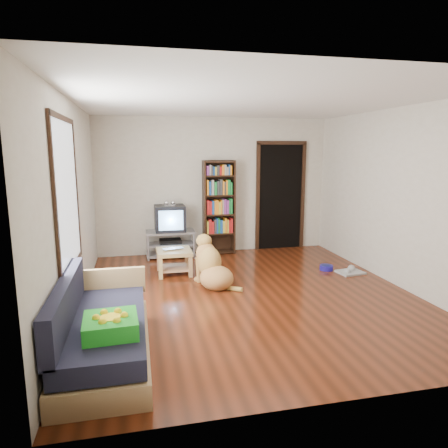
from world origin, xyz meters
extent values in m
plane|color=#57210F|center=(0.00, 0.00, 0.00)|extent=(5.00, 5.00, 0.00)
plane|color=white|center=(0.00, 0.00, 2.60)|extent=(5.00, 5.00, 0.00)
plane|color=beige|center=(0.00, 2.50, 1.30)|extent=(4.50, 0.00, 4.50)
plane|color=beige|center=(0.00, -2.50, 1.30)|extent=(4.50, 0.00, 4.50)
plane|color=beige|center=(-2.25, 0.00, 1.30)|extent=(0.00, 5.00, 5.00)
plane|color=beige|center=(2.25, 0.00, 1.30)|extent=(0.00, 5.00, 5.00)
cube|color=green|center=(-1.75, -1.75, 0.50)|extent=(0.48, 0.48, 0.15)
imported|color=silver|center=(-0.93, 1.15, 0.41)|extent=(0.38, 0.30, 0.03)
cylinder|color=navy|center=(1.59, 0.83, 0.04)|extent=(0.22, 0.22, 0.08)
cube|color=#AAAAAA|center=(1.89, 0.58, 0.01)|extent=(0.44, 0.37, 0.03)
cube|color=white|center=(-2.23, -0.50, 1.50)|extent=(0.02, 1.30, 1.60)
cube|color=black|center=(-2.23, -0.50, 2.32)|extent=(0.03, 1.42, 0.06)
cube|color=black|center=(-2.23, -0.50, 0.68)|extent=(0.03, 1.42, 0.06)
cube|color=black|center=(-2.23, -1.20, 1.50)|extent=(0.03, 0.06, 1.70)
cube|color=black|center=(-2.23, 0.20, 1.50)|extent=(0.03, 0.06, 1.70)
cube|color=black|center=(1.35, 2.48, 1.05)|extent=(0.90, 0.02, 2.10)
cube|color=black|center=(0.87, 2.47, 1.05)|extent=(0.07, 0.05, 2.14)
cube|color=black|center=(1.83, 2.47, 1.05)|extent=(0.07, 0.05, 2.14)
cube|color=black|center=(1.35, 2.47, 2.13)|extent=(1.03, 0.05, 0.07)
cube|color=#99999E|center=(-0.90, 2.25, 0.48)|extent=(0.90, 0.45, 0.04)
cube|color=#99999E|center=(-0.90, 2.25, 0.25)|extent=(0.86, 0.42, 0.03)
cube|color=#99999E|center=(-0.90, 2.25, 0.06)|extent=(0.90, 0.45, 0.04)
cylinder|color=#99999E|center=(-1.32, 2.05, 0.25)|extent=(0.04, 0.04, 0.50)
cylinder|color=#99999E|center=(-0.48, 2.05, 0.25)|extent=(0.04, 0.04, 0.50)
cylinder|color=#99999E|center=(-1.32, 2.45, 0.25)|extent=(0.04, 0.04, 0.50)
cylinder|color=#99999E|center=(-0.48, 2.45, 0.25)|extent=(0.04, 0.04, 0.50)
cube|color=black|center=(-0.90, 2.25, 0.30)|extent=(0.40, 0.30, 0.07)
cube|color=black|center=(-0.90, 2.25, 0.74)|extent=(0.55, 0.48, 0.48)
cube|color=black|center=(-0.90, 2.45, 0.74)|extent=(0.40, 0.14, 0.36)
cube|color=#8CBFF2|center=(-0.90, 2.00, 0.74)|extent=(0.44, 0.02, 0.36)
cube|color=silver|center=(-0.90, 2.20, 0.99)|extent=(0.20, 0.07, 0.02)
sphere|color=silver|center=(-0.96, 2.20, 1.04)|extent=(0.09, 0.09, 0.09)
sphere|color=silver|center=(-0.84, 2.20, 1.04)|extent=(0.09, 0.09, 0.09)
cube|color=black|center=(-0.23, 2.34, 0.90)|extent=(0.03, 0.30, 1.80)
cube|color=black|center=(0.34, 2.34, 0.90)|extent=(0.03, 0.30, 1.80)
cube|color=black|center=(0.05, 2.48, 0.90)|extent=(0.60, 0.02, 1.80)
cube|color=black|center=(0.05, 2.34, 0.03)|extent=(0.56, 0.28, 0.02)
cube|color=black|center=(0.05, 2.34, 0.40)|extent=(0.56, 0.28, 0.03)
cube|color=black|center=(0.05, 2.34, 0.77)|extent=(0.56, 0.28, 0.02)
cube|color=black|center=(0.05, 2.34, 1.14)|extent=(0.56, 0.28, 0.02)
cube|color=black|center=(0.05, 2.34, 1.51)|extent=(0.56, 0.28, 0.02)
cube|color=black|center=(0.05, 2.34, 1.77)|extent=(0.56, 0.28, 0.02)
cube|color=tan|center=(-1.83, -1.40, 0.11)|extent=(0.80, 1.80, 0.22)
cube|color=#1E1E2D|center=(-1.83, -1.40, 0.33)|extent=(0.74, 1.74, 0.18)
cube|color=#1E1E2D|center=(-2.17, -1.40, 0.60)|extent=(0.12, 1.74, 0.40)
cube|color=tan|center=(-1.83, -0.54, 0.50)|extent=(0.80, 0.06, 0.30)
cube|color=tan|center=(-0.93, 1.18, 0.37)|extent=(0.55, 0.55, 0.06)
cube|color=tan|center=(-0.93, 1.18, 0.10)|extent=(0.45, 0.45, 0.03)
cube|color=tan|center=(-1.17, 0.94, 0.17)|extent=(0.06, 0.06, 0.34)
cube|color=tan|center=(-0.70, 0.94, 0.17)|extent=(0.06, 0.06, 0.34)
cube|color=tan|center=(-1.17, 1.41, 0.17)|extent=(0.06, 0.06, 0.34)
cube|color=tan|center=(-0.70, 1.41, 0.17)|extent=(0.06, 0.06, 0.34)
ellipsoid|color=#B88346|center=(-0.39, 0.36, 0.15)|extent=(0.65, 0.67, 0.36)
ellipsoid|color=tan|center=(-0.47, 0.54, 0.34)|extent=(0.47, 0.49, 0.47)
ellipsoid|color=tan|center=(-0.50, 0.62, 0.46)|extent=(0.39, 0.37, 0.34)
ellipsoid|color=#B48C45|center=(-0.52, 0.68, 0.64)|extent=(0.30, 0.31, 0.21)
ellipsoid|color=#C8804D|center=(-0.57, 0.78, 0.62)|extent=(0.15, 0.20, 0.09)
sphere|color=black|center=(-0.60, 0.86, 0.62)|extent=(0.04, 0.04, 0.04)
ellipsoid|color=tan|center=(-0.59, 0.61, 0.63)|extent=(0.08, 0.09, 0.14)
ellipsoid|color=tan|center=(-0.43, 0.67, 0.63)|extent=(0.08, 0.09, 0.14)
cylinder|color=#BA7B47|center=(-0.61, 0.69, 0.19)|extent=(0.11, 0.14, 0.39)
cylinder|color=tan|center=(-0.47, 0.74, 0.19)|extent=(0.11, 0.14, 0.39)
sphere|color=#C07F49|center=(-0.63, 0.73, 0.02)|extent=(0.10, 0.10, 0.10)
sphere|color=tan|center=(-0.49, 0.79, 0.02)|extent=(0.10, 0.10, 0.10)
cylinder|color=#B78D46|center=(-0.21, 0.21, 0.03)|extent=(0.31, 0.26, 0.08)
camera|label=1|loc=(-1.49, -5.11, 1.98)|focal=32.00mm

